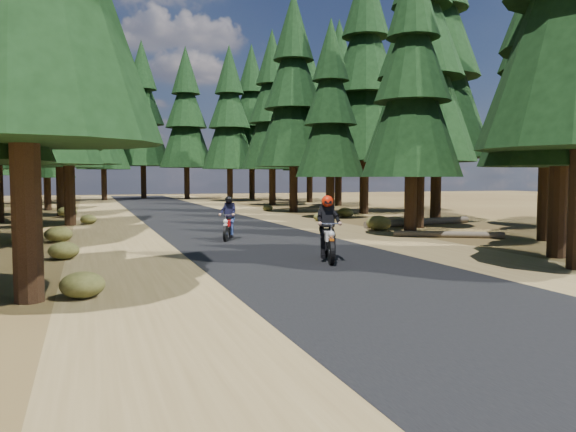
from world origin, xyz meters
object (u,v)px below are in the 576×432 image
Objects in this scene: rider_follow at (228,225)px; rider_lead at (328,240)px; log_near at (419,222)px; log_far at (448,234)px.

rider_lead is at bearing 126.07° from rider_follow.
log_near is 12.29m from rider_lead.
log_far is 7.71m from rider_lead.
rider_follow is at bearing -164.71° from log_far.
rider_lead reaches higher than log_far.
log_near is 1.58× the size of log_far.
log_near is 3.48× the size of rider_follow.
log_near reaches higher than log_far.
rider_lead reaches higher than log_near.
log_far is at bearing -132.95° from rider_lead.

